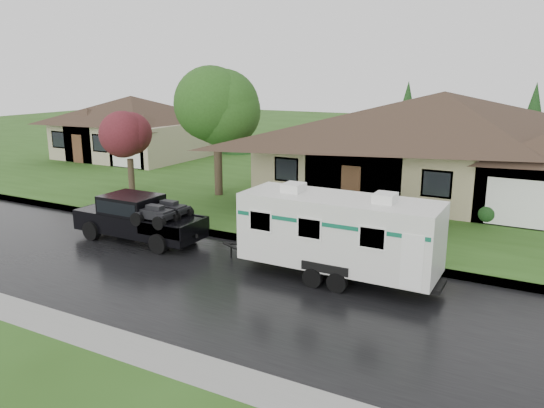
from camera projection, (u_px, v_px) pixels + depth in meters
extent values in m
plane|color=#2C5019|center=(292.00, 272.00, 18.38)|extent=(140.00, 140.00, 0.00)
cube|color=black|center=(264.00, 292.00, 16.67)|extent=(140.00, 8.00, 0.01)
cube|color=gray|center=(318.00, 251.00, 20.27)|extent=(140.00, 0.50, 0.15)
cube|color=#2C5019|center=(406.00, 189.00, 31.14)|extent=(140.00, 26.00, 0.15)
cube|color=tan|center=(439.00, 168.00, 28.98)|extent=(18.00, 10.00, 3.00)
pyramid|color=#382B1E|center=(445.00, 91.00, 27.98)|extent=(19.44, 10.80, 2.60)
cube|color=tan|center=(133.00, 140.00, 41.84)|extent=(10.00, 8.00, 2.80)
pyramid|color=#382B1E|center=(131.00, 96.00, 41.01)|extent=(10.80, 8.64, 2.00)
cube|color=tan|center=(145.00, 147.00, 38.78)|extent=(3.20, 4.00, 2.52)
cylinder|color=#382B1E|center=(218.00, 168.00, 28.97)|extent=(0.44, 0.44, 2.96)
sphere|color=#2E601F|center=(217.00, 108.00, 28.18)|extent=(4.09, 4.09, 4.09)
cylinder|color=#382B1E|center=(131.00, 176.00, 29.45)|extent=(0.34, 0.34, 1.93)
sphere|color=maroon|center=(129.00, 138.00, 28.94)|extent=(2.66, 2.66, 2.66)
sphere|color=#143814|center=(298.00, 190.00, 28.14)|extent=(1.00, 1.00, 1.00)
sphere|color=#143814|center=(354.00, 196.00, 26.68)|extent=(1.00, 1.00, 1.00)
sphere|color=#143814|center=(417.00, 204.00, 25.21)|extent=(1.00, 1.00, 1.00)
sphere|color=#143814|center=(487.00, 212.00, 23.75)|extent=(1.00, 1.00, 1.00)
cube|color=black|center=(139.00, 223.00, 21.69)|extent=(5.60, 1.87, 0.80)
cube|color=black|center=(102.00, 211.00, 22.59)|extent=(1.49, 1.82, 0.33)
cube|color=black|center=(131.00, 205.00, 21.69)|extent=(2.24, 1.75, 0.84)
cube|color=black|center=(131.00, 204.00, 21.68)|extent=(2.05, 1.79, 0.51)
cube|color=black|center=(173.00, 225.00, 20.83)|extent=(2.05, 1.77, 0.06)
cylinder|color=black|center=(92.00, 231.00, 21.82)|extent=(0.78, 0.30, 0.78)
cylinder|color=black|center=(124.00, 220.00, 23.38)|extent=(0.78, 0.30, 0.78)
cylinder|color=black|center=(159.00, 244.00, 20.18)|extent=(0.78, 0.30, 0.78)
cylinder|color=black|center=(188.00, 231.00, 21.73)|extent=(0.78, 0.30, 0.78)
cube|color=silver|center=(339.00, 231.00, 17.43)|extent=(6.53, 2.24, 2.28)
cube|color=black|center=(338.00, 268.00, 17.74)|extent=(6.90, 1.12, 0.13)
cube|color=#0D5D42|center=(339.00, 216.00, 17.31)|extent=(6.40, 2.26, 0.13)
cube|color=white|center=(293.00, 188.00, 17.90)|extent=(0.65, 0.75, 0.30)
cube|color=white|center=(385.00, 198.00, 16.43)|extent=(0.65, 0.75, 0.30)
cylinder|color=black|center=(313.00, 278.00, 17.01)|extent=(0.65, 0.22, 0.65)
cylinder|color=black|center=(338.00, 257.00, 18.89)|extent=(0.65, 0.22, 0.65)
cylinder|color=black|center=(337.00, 282.00, 16.62)|extent=(0.65, 0.22, 0.65)
cylinder|color=black|center=(361.00, 261.00, 18.50)|extent=(0.65, 0.22, 0.65)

